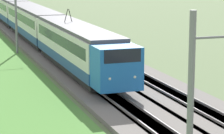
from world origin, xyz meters
TOP-DOWN VIEW (x-y plane):
  - ballast_main at (50.00, 0.00)m, footprint 240.00×4.40m
  - ballast_adjacent at (50.00, -4.04)m, footprint 240.00×4.40m
  - track_main at (50.00, 0.00)m, footprint 240.00×1.57m
  - track_adjacent at (50.00, -4.04)m, footprint 240.00×1.57m
  - passenger_train at (61.92, 0.00)m, footprint 79.17×3.00m
  - catenary_mast_near at (7.20, 3.00)m, footprint 0.22×2.56m
  - catenary_mast_mid at (44.03, 3.00)m, footprint 0.22×2.56m

SIDE VIEW (x-z plane):
  - ballast_main at x=50.00m, z-range 0.00..0.30m
  - ballast_adjacent at x=50.00m, z-range 0.00..0.30m
  - track_main at x=50.00m, z-range -0.07..0.38m
  - track_adjacent at x=50.00m, z-range -0.07..0.38m
  - passenger_train at x=61.92m, z-range -0.16..4.91m
  - catenary_mast_near at x=7.20m, z-range 0.13..7.53m
  - catenary_mast_mid at x=44.03m, z-range 0.14..7.81m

